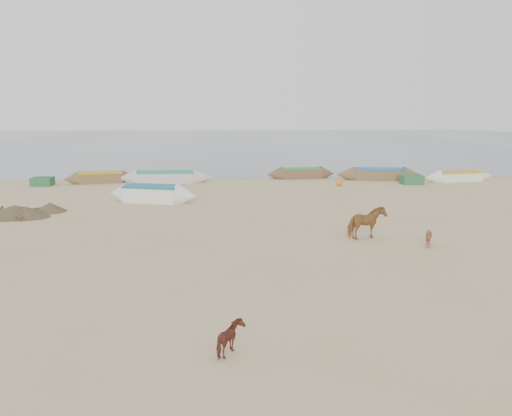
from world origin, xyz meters
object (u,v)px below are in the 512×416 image
(cow_adult, at_px, (366,223))
(calf_right, at_px, (231,339))
(calf_front, at_px, (429,237))
(near_canoe, at_px, (153,194))

(cow_adult, xyz_separation_m, calf_right, (-5.68, -9.70, -0.32))
(calf_front, bearing_deg, calf_right, -64.29)
(cow_adult, bearing_deg, calf_front, -146.77)
(calf_front, bearing_deg, near_canoe, -153.47)
(calf_right, distance_m, near_canoe, 19.66)
(calf_front, relative_size, near_canoe, 0.14)
(calf_right, relative_size, near_canoe, 0.13)
(calf_front, distance_m, calf_right, 11.32)
(cow_adult, height_order, near_canoe, cow_adult)
(calf_front, height_order, calf_right, calf_front)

